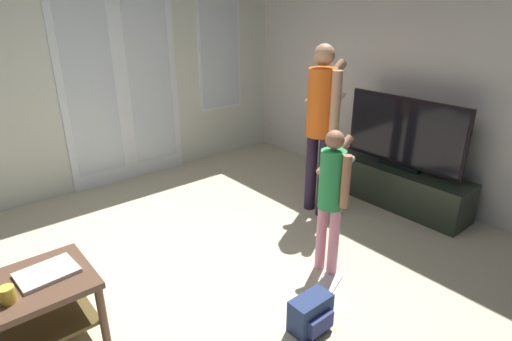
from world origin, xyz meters
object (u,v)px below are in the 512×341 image
(laptop_closed, at_px, (47,273))
(cup_by_laptop, at_px, (7,295))
(person_adult, at_px, (322,117))
(tv_stand, at_px, (397,186))
(backpack, at_px, (311,314))
(loose_keyboard, at_px, (324,289))
(flat_screen_tv, at_px, (404,133))
(coffee_table, at_px, (12,309))
(person_child, at_px, (332,191))

(laptop_closed, distance_m, cup_by_laptop, 0.26)
(person_adult, height_order, laptop_closed, person_adult)
(tv_stand, height_order, backpack, tv_stand)
(loose_keyboard, bearing_deg, flat_screen_tv, 16.21)
(flat_screen_tv, xyz_separation_m, backpack, (-1.99, -0.67, -0.65))
(tv_stand, relative_size, cup_by_laptop, 15.48)
(person_adult, distance_m, cup_by_laptop, 2.77)
(coffee_table, distance_m, backpack, 1.78)
(backpack, relative_size, laptop_closed, 0.86)
(loose_keyboard, height_order, laptop_closed, laptop_closed)
(flat_screen_tv, xyz_separation_m, person_adult, (-0.75, 0.42, 0.21))
(person_child, bearing_deg, coffee_table, 162.96)
(coffee_table, xyz_separation_m, person_adult, (2.71, 0.12, 0.65))
(flat_screen_tv, height_order, person_child, person_child)
(person_adult, bearing_deg, backpack, -138.77)
(backpack, bearing_deg, person_adult, 41.23)
(person_child, distance_m, laptop_closed, 1.93)
(person_adult, bearing_deg, cup_by_laptop, -175.27)
(person_child, bearing_deg, cup_by_laptop, 165.90)
(flat_screen_tv, relative_size, person_adult, 0.77)
(tv_stand, height_order, person_adult, person_adult)
(person_child, relative_size, cup_by_laptop, 12.15)
(cup_by_laptop, bearing_deg, tv_stand, -3.22)
(coffee_table, relative_size, loose_keyboard, 1.97)
(flat_screen_tv, xyz_separation_m, laptop_closed, (-3.25, 0.32, -0.30))
(flat_screen_tv, distance_m, laptop_closed, 3.28)
(loose_keyboard, bearing_deg, tv_stand, 16.08)
(flat_screen_tv, bearing_deg, laptop_closed, 174.36)
(cup_by_laptop, bearing_deg, person_adult, 4.73)
(coffee_table, distance_m, flat_screen_tv, 3.51)
(flat_screen_tv, relative_size, laptop_closed, 3.82)
(person_child, distance_m, backpack, 0.87)
(tv_stand, distance_m, laptop_closed, 3.28)
(laptop_closed, bearing_deg, cup_by_laptop, -154.74)
(person_adult, relative_size, laptop_closed, 4.99)
(person_adult, distance_m, laptop_closed, 2.55)
(flat_screen_tv, bearing_deg, coffee_table, 175.04)
(person_adult, height_order, person_child, person_adult)
(laptop_closed, bearing_deg, flat_screen_tv, -10.16)
(laptop_closed, bearing_deg, loose_keyboard, -30.90)
(tv_stand, distance_m, backpack, 2.11)
(loose_keyboard, distance_m, cup_by_laptop, 2.01)
(backpack, bearing_deg, laptop_closed, 141.78)
(backpack, height_order, laptop_closed, laptop_closed)
(coffee_table, xyz_separation_m, backpack, (1.47, -0.97, -0.21))
(person_child, bearing_deg, person_adult, 46.92)
(person_child, height_order, backpack, person_child)
(laptop_closed, bearing_deg, person_adult, -2.32)
(cup_by_laptop, bearing_deg, backpack, -30.12)
(backpack, height_order, loose_keyboard, backpack)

